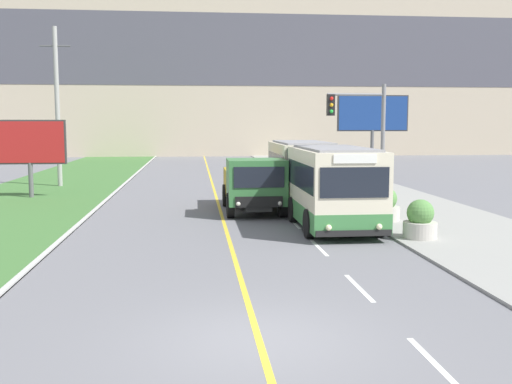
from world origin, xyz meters
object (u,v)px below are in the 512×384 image
Objects in this scene: planter_round_second at (385,206)px; traffic_light_mast at (366,135)px; planter_round_near at (420,221)px; billboard_large at (373,116)px; dump_truck at (254,186)px; city_bus at (316,180)px; billboard_small at (29,144)px; utility_pole_far at (57,107)px.

traffic_light_mast is at bearing -164.01° from planter_round_second.
planter_round_second is (-0.00, 3.67, 0.01)m from planter_round_near.
billboard_large is (5.54, 17.42, 0.91)m from traffic_light_mast.
dump_truck reaches higher than planter_round_near.
billboard_large is (9.52, 14.36, 3.14)m from dump_truck.
dump_truck reaches higher than planter_round_second.
city_bus reaches higher than planter_round_near.
billboard_small is 3.09× the size of planter_round_second.
dump_truck is 4.57× the size of planter_round_second.
billboard_small is (-0.24, -5.70, -2.09)m from utility_pole_far.
dump_truck is 13.04m from billboard_small.
traffic_light_mast is 4.09× the size of planter_round_second.
city_bus is at bearing -28.98° from billboard_small.
planter_round_near is (-4.61, -20.83, -3.71)m from billboard_large.
city_bus reaches higher than planter_round_second.
utility_pole_far is (-10.85, 12.37, 3.68)m from dump_truck.
traffic_light_mast is 18.31m from billboard_large.
planter_round_near is (15.77, -18.84, -4.24)m from utility_pole_far.
planter_round_near is 0.99× the size of planter_round_second.
planter_round_near is at bearing -66.89° from city_bus.
city_bus is at bearing -18.95° from dump_truck.
dump_truck is at bearing 150.39° from planter_round_second.
planter_round_near is (16.01, -13.14, -2.16)m from billboard_small.
city_bus is 2.04× the size of dump_truck.
billboard_large is (20.37, 1.99, -0.54)m from utility_pole_far.
billboard_small is at bearing -92.43° from utility_pole_far.
traffic_light_mast is (1.45, -2.20, 1.90)m from city_bus.
dump_truck is at bearing -31.05° from billboard_small.
dump_truck is 8.14m from planter_round_near.
traffic_light_mast is 2.96m from planter_round_second.
utility_pole_far is at bearing 87.57° from billboard_small.
dump_truck is at bearing 142.41° from traffic_light_mast.
utility_pole_far is 24.93m from planter_round_near.
billboard_large reaches higher than planter_round_second.
dump_truck is 16.86m from utility_pole_far.
billboard_small is 20.82m from planter_round_near.
utility_pole_far is 7.35× the size of planter_round_second.
dump_truck is at bearing -123.55° from billboard_large.
planter_round_near is at bearing -50.08° from utility_pole_far.
planter_round_second is at bearing -29.61° from dump_truck.
billboard_large is 1.42× the size of billboard_small.
billboard_large is at bearing 20.45° from billboard_small.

